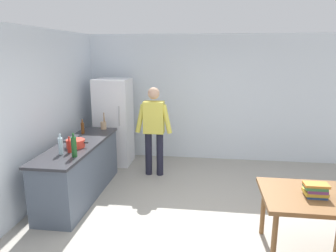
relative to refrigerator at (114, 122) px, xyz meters
The scene contains 14 objects.
ground_plane 3.19m from the refrigerator, 51.63° to the right, with size 14.00×14.00×0.00m, color #9E998E.
wall_back 2.04m from the refrigerator, 17.53° to the left, with size 6.40×0.12×2.70m, color silver.
wall_left 2.35m from the refrigerator, 107.65° to the right, with size 0.12×5.60×2.70m, color silver.
kitchen_counter 1.66m from the refrigerator, 93.58° to the right, with size 0.64×2.20×0.90m.
refrigerator is the anchor object (origin of this frame).
person 1.10m from the refrigerator, 30.23° to the right, with size 0.70×0.22×1.70m.
dining_table 4.27m from the refrigerator, 39.29° to the right, with size 1.40×0.90×0.75m.
cooking_pot 1.79m from the refrigerator, 91.82° to the right, with size 0.40×0.28×0.12m.
utensil_jar 0.63m from the refrigerator, 90.73° to the right, with size 0.11×0.11×0.32m.
bottle_beer_brown 1.03m from the refrigerator, 105.23° to the right, with size 0.06×0.06×0.26m.
bottle_sauce_red 2.05m from the refrigerator, 90.91° to the right, with size 0.06×0.06×0.24m.
bottle_water_clear 2.13m from the refrigerator, 93.37° to the right, with size 0.07×0.07×0.30m.
bottle_wine_green 2.22m from the refrigerator, 87.05° to the right, with size 0.08×0.08×0.34m.
book_stack 4.19m from the refrigerator, 40.83° to the right, with size 0.26×0.20×0.16m.
Camera 1 is at (0.05, -3.71, 2.34)m, focal length 32.99 mm.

